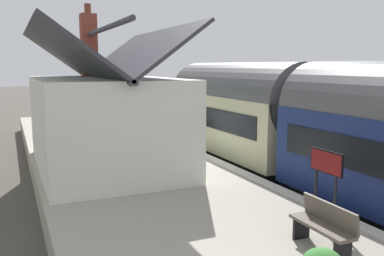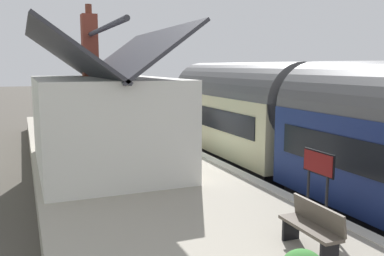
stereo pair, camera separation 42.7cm
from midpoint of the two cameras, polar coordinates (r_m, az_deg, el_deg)
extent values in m
plane|color=#4C473F|center=(15.83, 7.41, -6.87)|extent=(160.00, 160.00, 0.00)
cube|color=#A39B8C|center=(14.19, -7.24, -6.90)|extent=(32.00, 6.22, 0.84)
cube|color=beige|center=(15.08, 3.56, -4.25)|extent=(32.00, 0.36, 0.02)
cube|color=gray|center=(16.65, 12.30, -5.98)|extent=(52.00, 0.08, 0.14)
cube|color=gray|center=(15.89, 7.98, -6.56)|extent=(52.00, 0.08, 0.14)
cube|color=black|center=(17.66, 7.16, -4.08)|extent=(7.59, 2.29, 0.70)
cube|color=beige|center=(17.39, 7.25, 0.75)|extent=(8.25, 2.70, 2.30)
cylinder|color=#515154|center=(17.28, 7.32, 4.53)|extent=(8.25, 2.65, 2.65)
cube|color=black|center=(16.73, 3.19, 1.49)|extent=(7.02, 0.03, 0.80)
cylinder|color=black|center=(19.80, 3.64, -2.66)|extent=(0.70, 2.16, 0.70)
cylinder|color=black|center=(15.61, 11.64, -5.87)|extent=(0.70, 2.16, 0.70)
cube|color=black|center=(21.03, 1.70, 3.25)|extent=(0.04, 2.16, 0.90)
cylinder|color=#F2EDCC|center=(21.16, 1.67, 0.62)|extent=(0.06, 0.24, 0.24)
cube|color=red|center=(21.26, 1.62, -0.58)|extent=(0.16, 2.56, 0.24)
cube|color=black|center=(10.04, 23.87, -3.96)|extent=(6.14, 0.03, 0.80)
cylinder|color=black|center=(12.91, 20.66, -9.31)|extent=(0.70, 2.16, 0.70)
cube|color=white|center=(14.10, -11.26, 0.77)|extent=(6.88, 4.19, 2.95)
cube|color=#38383F|center=(14.21, -7.32, 9.99)|extent=(7.38, 2.35, 1.76)
cube|color=#38383F|center=(13.82, -15.85, 9.78)|extent=(7.38, 2.35, 1.76)
cylinder|color=#38383F|center=(14.02, -11.62, 13.04)|extent=(7.38, 0.16, 0.16)
cube|color=brown|center=(16.24, -13.11, 10.97)|extent=(0.56, 0.56, 2.28)
cylinder|color=brown|center=(16.36, -13.27, 15.59)|extent=(0.24, 0.24, 0.36)
cube|color=teal|center=(14.56, -2.92, -0.53)|extent=(0.90, 0.06, 2.10)
cube|color=teal|center=(13.17, -0.92, 1.38)|extent=(0.80, 0.05, 1.10)
cube|color=teal|center=(15.80, -4.62, 2.54)|extent=(0.80, 0.05, 1.10)
cube|color=brown|center=(8.02, 17.31, -12.96)|extent=(1.41, 0.43, 0.06)
cube|color=brown|center=(8.05, 18.41, -11.19)|extent=(1.40, 0.13, 0.40)
cube|color=black|center=(7.72, 19.91, -15.82)|extent=(0.07, 0.36, 0.44)
cube|color=black|center=(8.52, 14.85, -13.23)|extent=(0.07, 0.36, 0.44)
cube|color=brown|center=(20.93, -8.82, 0.49)|extent=(1.41, 0.44, 0.06)
cube|color=brown|center=(20.94, -8.35, 1.13)|extent=(1.40, 0.14, 0.40)
cube|color=black|center=(20.42, -8.48, -0.36)|extent=(0.07, 0.36, 0.44)
cube|color=black|center=(21.51, -9.12, 0.07)|extent=(0.07, 0.36, 0.44)
cylinder|color=#9E5138|center=(20.35, -14.62, -0.77)|extent=(0.43, 0.43, 0.30)
ellipsoid|color=olive|center=(20.30, -14.66, 0.21)|extent=(0.58, 0.58, 0.49)
cylinder|color=black|center=(9.20, 19.26, -9.60)|extent=(0.06, 0.06, 1.10)
cylinder|color=black|center=(9.63, 16.88, -8.67)|extent=(0.06, 0.06, 1.10)
cube|color=maroon|center=(9.21, 18.26, -4.56)|extent=(0.90, 0.06, 0.44)
cube|color=black|center=(9.21, 18.26, -4.56)|extent=(0.96, 0.03, 0.50)
camera|label=1|loc=(0.21, -89.22, 0.12)|focal=38.86mm
camera|label=2|loc=(0.21, 90.78, -0.12)|focal=38.86mm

